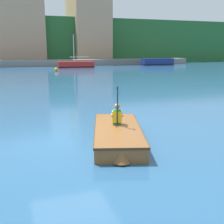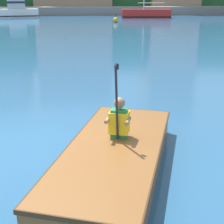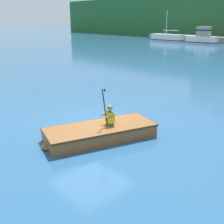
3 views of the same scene
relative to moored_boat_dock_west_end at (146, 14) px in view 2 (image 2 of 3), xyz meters
The scene contains 7 objects.
ground_plane 31.36m from the moored_boat_dock_west_end, 102.04° to the right, with size 300.00×300.00×0.00m, color #28567F.
marina_dock 8.28m from the moored_boat_dock_west_end, 142.21° to the left, with size 53.35×2.40×0.90m.
moored_boat_dock_west_end is the anchor object (origin of this frame).
moored_boat_dock_center_far 13.56m from the moored_boat_dock_west_end, behind, with size 5.07×2.46×1.88m.
rowboat_foreground 31.74m from the moored_boat_dock_west_end, 99.60° to the right, with size 2.26×3.67×0.41m.
person_paddler 31.36m from the moored_boat_dock_west_end, 99.51° to the right, with size 0.42×0.41×1.17m.
channel_buoy 6.32m from the moored_boat_dock_west_end, 122.98° to the right, with size 0.44×0.44×0.72m.
Camera 2 is at (0.97, -5.05, 2.51)m, focal length 55.00 mm.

